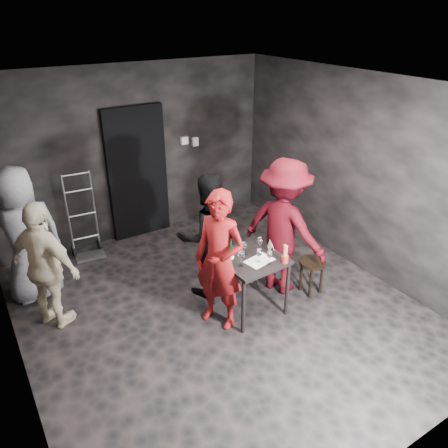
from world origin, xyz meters
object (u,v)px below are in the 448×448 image
tasting_table (251,265)px  breadstick_cup (285,254)px  bystander_cream (45,264)px  man_maroon (285,215)px  woman_black (207,231)px  bystander_grey (22,224)px  hand_truck (87,241)px  wine_bottle (230,255)px  stool (312,268)px  server_red (219,253)px

tasting_table → breadstick_cup: (0.27, -0.30, 0.21)m
tasting_table → bystander_cream: size_ratio=0.46×
man_maroon → bystander_cream: man_maroon is taller
woman_black → bystander_cream: bearing=-2.7°
bystander_grey → breadstick_cup: bystander_grey is taller
hand_truck → wine_bottle: 2.70m
man_maroon → wine_bottle: bearing=81.8°
tasting_table → stool: size_ratio=1.60×
tasting_table → woman_black: 0.72m
stool → tasting_table: bearing=172.1°
bystander_cream → breadstick_cup: size_ratio=6.67×
bystander_cream → man_maroon: bearing=-141.0°
wine_bottle → bystander_cream: bearing=150.7°
man_maroon → wine_bottle: size_ratio=6.34×
wine_bottle → breadstick_cup: bearing=-27.5°
tasting_table → bystander_grey: (-2.19, 1.71, 0.39)m
server_red → woman_black: (0.21, 0.63, -0.05)m
tasting_table → bystander_grey: bearing=141.9°
server_red → wine_bottle: bearing=56.9°
woman_black → wine_bottle: woman_black is taller
hand_truck → man_maroon: 3.08m
man_maroon → wine_bottle: 0.96m
bystander_cream → wine_bottle: bystander_cream is taller
server_red → man_maroon: (1.06, 0.17, 0.14)m
server_red → hand_truck: bearing=172.1°
tasting_table → stool: (0.90, -0.12, -0.28)m
stool → woman_black: woman_black is taller
stool → woman_black: size_ratio=0.26×
tasting_table → wine_bottle: size_ratio=2.20×
tasting_table → wine_bottle: bearing=-178.6°
tasting_table → server_red: bearing=179.3°
woman_black → stool: bearing=154.6°
tasting_table → bystander_grey: 2.81m
man_maroon → bystander_grey: (-2.81, 1.54, -0.04)m
stool → bystander_grey: (-3.08, 1.84, 0.67)m
stool → bystander_cream: 3.24m
wine_bottle → tasting_table: bearing=1.4°
server_red → bystander_cream: bearing=-149.0°
server_red → breadstick_cup: size_ratio=7.65×
bystander_grey → wine_bottle: bearing=130.8°
stool → wine_bottle: (-1.19, 0.12, 0.51)m
hand_truck → man_maroon: bearing=-44.4°
wine_bottle → hand_truck: bearing=112.9°
man_maroon → breadstick_cup: man_maroon is taller
hand_truck → server_red: size_ratio=0.69×
breadstick_cup → server_red: bearing=156.5°
server_red → bystander_grey: bearing=-162.3°
server_red → tasting_table: bearing=61.3°
bystander_grey → man_maroon: bearing=144.4°
tasting_table → wine_bottle: wine_bottle is taller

